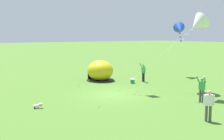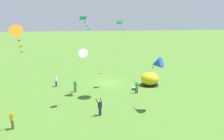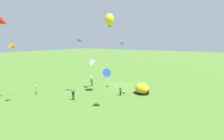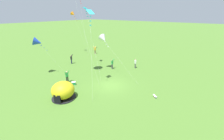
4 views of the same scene
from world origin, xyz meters
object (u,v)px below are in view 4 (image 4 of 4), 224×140
person_watching_sky (112,64)px  person_flying_kite (67,76)px  kite_cyan (90,15)px  kite_teal (86,11)px  person_far_back (95,50)px  kite_orange (73,14)px  toddler_crawling (155,96)px  cooler_box (74,83)px  person_arms_raised (71,59)px  kite_blue (38,42)px  popup_tent (63,91)px  person_center_field (135,63)px  kite_white (103,39)px

person_watching_sky → person_flying_kite: 8.62m
person_flying_kite → kite_cyan: bearing=-67.0°
kite_teal → person_far_back: bearing=35.8°
kite_orange → person_watching_sky: bearing=-104.5°
toddler_crawling → person_far_back: bearing=61.6°
cooler_box → person_flying_kite: 1.57m
person_arms_raised → kite_blue: bearing=-174.1°
person_far_back → kite_teal: kite_teal is taller
popup_tent → person_far_back: bearing=32.6°
person_watching_sky → person_arms_raised: bearing=107.4°
popup_tent → kite_blue: (2.46, 8.85, 4.32)m
person_center_field → kite_blue: size_ratio=0.28×
kite_white → kite_teal: bearing=91.4°
popup_tent → kite_blue: kite_blue is taller
person_center_field → kite_white: (-4.14, 4.00, 4.50)m
popup_tent → person_flying_kite: popup_tent is taller
person_far_back → kite_orange: kite_orange is taller
kite_teal → kite_orange: 10.79m
person_arms_raised → kite_teal: (1.17, -3.70, 8.75)m
popup_tent → person_center_field: (14.26, -1.78, -0.03)m
kite_blue → kite_cyan: 10.41m
person_arms_raised → kite_cyan: size_ratio=0.19×
kite_orange → kite_cyan: 19.01m
toddler_crawling → person_flying_kite: (-3.63, 11.87, 0.82)m
person_watching_sky → kite_orange: kite_orange is taller
person_far_back → kite_orange: bearing=117.5°
cooler_box → person_center_field: person_center_field is taller
person_far_back → person_arms_raised: size_ratio=1.00×
cooler_box → person_watching_sky: size_ratio=0.34×
kite_cyan → kite_white: bearing=26.6°
kite_blue → kite_orange: 14.67m
kite_white → kite_cyan: bearing=-153.4°
person_far_back → person_arms_raised: bearing=-169.7°
person_watching_sky → kite_cyan: (-6.82, -1.87, 8.26)m
cooler_box → kite_cyan: 9.48m
person_flying_kite → kite_orange: kite_orange is taller
person_watching_sky → cooler_box: bearing=176.5°
person_watching_sky → kite_white: 4.74m
person_arms_raised → cooler_box: bearing=-127.3°
person_watching_sky → popup_tent: bearing=-173.4°
kite_white → person_arms_raised: bearing=99.8°
cooler_box → person_flying_kite: size_ratio=0.34×
person_far_back → kite_cyan: kite_cyan is taller
popup_tent → kite_white: kite_white is taller
kite_teal → kite_white: 5.59m
person_center_field → kite_teal: kite_teal is taller
popup_tent → person_arms_raised: popup_tent is taller
person_far_back → kite_blue: 15.60m
popup_tent → kite_orange: 22.99m
person_flying_kite → kite_white: bearing=-7.9°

